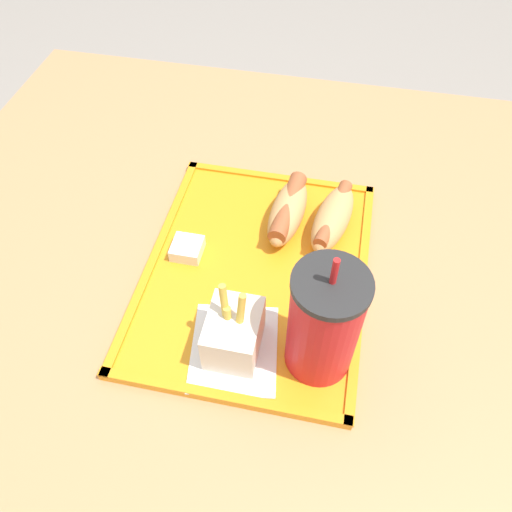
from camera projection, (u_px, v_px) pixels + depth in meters
ground_plane at (253, 453)px, 1.27m from camera, size 8.00×8.00×0.00m
dining_table at (253, 395)px, 0.98m from camera, size 1.07×1.11×0.73m
food_tray at (256, 271)px, 0.70m from camera, size 0.39×0.31×0.01m
paper_napkin at (237, 349)px, 0.62m from camera, size 0.14×0.12×0.00m
soda_cup at (324, 323)px, 0.55m from camera, size 0.08×0.08×0.19m
hot_dog_far at (333, 217)px, 0.73m from camera, size 0.14×0.07×0.05m
hot_dog_near at (288, 210)px, 0.74m from camera, size 0.14×0.06×0.05m
fries_carton at (230, 333)px, 0.60m from camera, size 0.08×0.06×0.11m
sauce_cup_mayo at (187, 248)px, 0.71m from camera, size 0.04×0.04×0.02m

